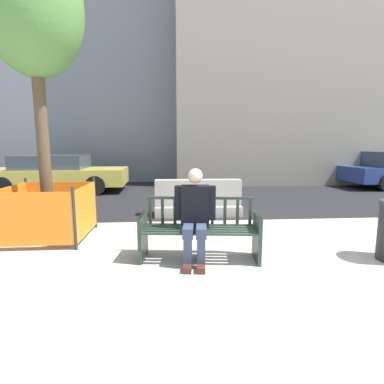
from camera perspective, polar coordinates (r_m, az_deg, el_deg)
ground_plane at (r=4.14m, az=13.06°, el=-14.66°), size 200.00×200.00×0.00m
street_asphalt at (r=12.48m, az=1.24°, el=1.48°), size 120.00×12.00×0.01m
street_bench at (r=4.35m, az=1.47°, el=-7.66°), size 1.74×0.70×0.88m
seated_person at (r=4.22m, az=0.58°, el=-4.07°), size 0.59×0.75×1.31m
jersey_barrier_centre at (r=7.03m, az=1.16°, el=-1.67°), size 2.00×0.69×0.84m
street_tree at (r=6.10m, az=-28.06°, el=28.23°), size 1.56×1.56×4.89m
construction_fence at (r=5.83m, az=-25.69°, el=-3.16°), size 1.34×1.34×1.01m
car_taxi_near at (r=11.41m, az=-24.37°, el=3.26°), size 4.65×1.97×1.28m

